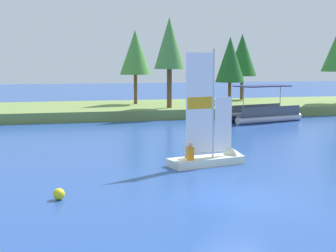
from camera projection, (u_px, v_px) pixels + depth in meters
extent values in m
plane|color=#234793|center=(234.00, 198.00, 18.16)|extent=(200.00, 200.00, 0.00)
cube|color=olive|center=(113.00, 110.00, 47.28)|extent=(80.00, 11.90, 0.85)
cylinder|color=brown|center=(136.00, 89.00, 48.57)|extent=(0.33, 0.33, 2.79)
cone|color=#47893D|center=(135.00, 52.00, 48.13)|extent=(2.94, 2.94, 4.20)
cylinder|color=brown|center=(169.00, 88.00, 44.37)|extent=(0.43, 0.43, 3.37)
cone|color=#47893D|center=(169.00, 43.00, 43.88)|extent=(2.64, 2.64, 4.44)
cylinder|color=brown|center=(230.00, 93.00, 49.22)|extent=(0.32, 0.32, 2.05)
cone|color=#1E5B23|center=(230.00, 59.00, 48.83)|extent=(2.82, 2.82, 4.34)
cylinder|color=brown|center=(242.00, 88.00, 54.33)|extent=(0.32, 0.32, 2.50)
cone|color=#1E5B23|center=(242.00, 55.00, 53.90)|extent=(3.08, 3.08, 4.44)
cube|color=silver|center=(206.00, 161.00, 23.99)|extent=(3.83, 2.06, 0.37)
cone|color=silver|center=(238.00, 158.00, 24.83)|extent=(1.15, 1.31, 1.13)
cylinder|color=#B7B7BC|center=(213.00, 103.00, 23.82)|extent=(0.08, 0.08, 5.06)
cube|color=white|center=(200.00, 103.00, 23.48)|extent=(1.44, 0.37, 4.63)
cube|color=orange|center=(200.00, 103.00, 23.48)|extent=(1.30, 0.34, 0.56)
cube|color=white|center=(223.00, 124.00, 24.21)|extent=(0.92, 0.25, 2.62)
cylinder|color=#B7B7BC|center=(199.00, 153.00, 23.77)|extent=(1.45, 0.40, 0.06)
cube|color=orange|center=(190.00, 154.00, 23.22)|extent=(0.32, 0.26, 0.59)
sphere|color=tan|center=(190.00, 145.00, 23.17)|extent=(0.20, 0.20, 0.20)
cube|color=orange|center=(189.00, 151.00, 23.81)|extent=(0.32, 0.26, 0.59)
sphere|color=tan|center=(189.00, 143.00, 23.75)|extent=(0.20, 0.20, 0.20)
cylinder|color=#B2B2B7|center=(254.00, 117.00, 42.48)|extent=(6.36, 2.29, 0.60)
cylinder|color=#B2B2B7|center=(270.00, 119.00, 40.84)|extent=(6.36, 2.29, 0.60)
cube|color=#474C56|center=(262.00, 113.00, 41.62)|extent=(6.61, 4.05, 0.10)
cube|color=#474C56|center=(253.00, 108.00, 42.56)|extent=(5.73, 1.67, 0.60)
cube|color=#474C56|center=(271.00, 110.00, 40.58)|extent=(5.73, 1.67, 0.60)
cylinder|color=#B2B2B7|center=(280.00, 99.00, 42.42)|extent=(0.06, 0.06, 2.14)
cylinder|color=#B2B2B7|center=(243.00, 101.00, 40.53)|extent=(0.06, 0.06, 2.14)
cube|color=#1E234C|center=(263.00, 86.00, 41.34)|extent=(4.81, 3.33, 0.08)
sphere|color=yellow|center=(59.00, 194.00, 17.92)|extent=(0.41, 0.41, 0.41)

